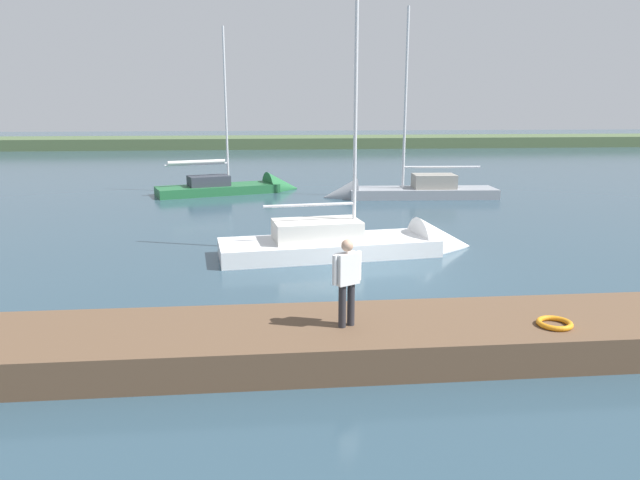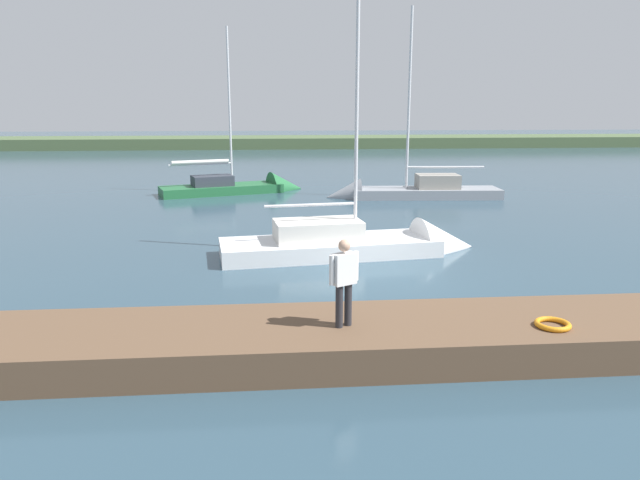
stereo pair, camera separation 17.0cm
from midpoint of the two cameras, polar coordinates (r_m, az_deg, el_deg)
name	(u,v)px [view 2 (the right image)]	position (r m, az deg, el deg)	size (l,w,h in m)	color
ground_plane	(381,278)	(16.14, 6.35, -3.78)	(200.00, 200.00, 0.00)	#2D4756
far_shoreline	(297,147)	(68.51, -2.22, 9.22)	(180.00, 8.00, 2.40)	#4C603D
dock_pier	(429,337)	(11.44, 11.23, -9.42)	(19.17, 2.51, 0.67)	brown
life_ring_buoy	(553,324)	(11.66, 22.52, -7.74)	(0.66, 0.66, 0.10)	orange
sailboat_mid_channel	(402,195)	(30.49, 8.34, 4.43)	(9.16, 2.52, 10.45)	gray
sailboat_near_dock	(245,190)	(32.38, -7.29, 4.96)	(8.20, 4.45, 9.73)	#236638
sailboat_outer_mooring	(369,249)	(18.77, 5.14, -0.89)	(8.63, 3.19, 9.92)	white
person_on_dock	(344,277)	(10.54, 2.86, -3.71)	(0.57, 0.40, 1.66)	#28282D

